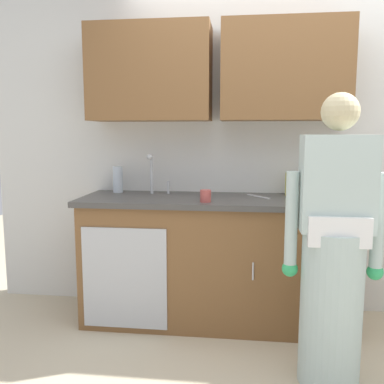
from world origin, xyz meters
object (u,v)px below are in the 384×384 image
(knife_on_counter, at_px, (259,196))
(cup_by_sink, at_px, (206,196))
(person_at_sink, at_px, (333,264))
(bottle_soap, at_px, (338,177))
(sink, at_px, (153,198))
(bottle_water_tall, at_px, (329,185))
(bottle_dish_liquid, at_px, (118,179))
(bottle_water_short, at_px, (290,184))

(knife_on_counter, bearing_deg, cup_by_sink, 90.26)
(person_at_sink, distance_m, bottle_soap, 1.05)
(person_at_sink, relative_size, knife_on_counter, 6.75)
(person_at_sink, bearing_deg, sink, 148.05)
(person_at_sink, distance_m, cup_by_sink, 0.96)
(bottle_water_tall, relative_size, bottle_soap, 0.63)
(knife_on_counter, bearing_deg, bottle_dish_liquid, 47.11)
(bottle_dish_liquid, xyz_separation_m, bottle_soap, (1.70, 0.05, 0.03))
(person_at_sink, bearing_deg, bottle_water_short, 99.50)
(bottle_water_short, distance_m, cup_by_sink, 0.71)
(person_at_sink, xyz_separation_m, cup_by_sink, (-0.75, 0.52, 0.29))
(bottle_dish_liquid, relative_size, bottle_soap, 0.75)
(knife_on_counter, bearing_deg, bottle_water_short, -106.71)
(bottle_dish_liquid, height_order, bottle_water_tall, bottle_dish_liquid)
(bottle_soap, xyz_separation_m, cup_by_sink, (-0.96, -0.44, -0.10))
(knife_on_counter, bearing_deg, bottle_soap, -112.44)
(bottle_water_short, bearing_deg, bottle_soap, 10.88)
(sink, bearing_deg, cup_by_sink, -26.96)
(bottle_water_tall, bearing_deg, bottle_dish_liquid, 178.42)
(sink, xyz_separation_m, knife_on_counter, (0.78, 0.07, 0.02))
(cup_by_sink, bearing_deg, bottle_soap, 24.57)
(bottle_water_tall, height_order, knife_on_counter, bottle_water_tall)
(person_at_sink, distance_m, bottle_water_tall, 0.94)
(bottle_dish_liquid, height_order, knife_on_counter, bottle_dish_liquid)
(bottle_soap, xyz_separation_m, knife_on_counter, (-0.60, -0.16, -0.14))
(bottle_dish_liquid, distance_m, bottle_soap, 1.70)
(cup_by_sink, distance_m, knife_on_counter, 0.47)
(bottle_dish_liquid, xyz_separation_m, cup_by_sink, (0.74, -0.39, -0.06))
(sink, distance_m, bottle_dish_liquid, 0.39)
(bottle_dish_liquid, relative_size, cup_by_sink, 2.50)
(sink, bearing_deg, bottle_water_short, 8.96)
(person_at_sink, height_order, bottle_soap, person_at_sink)
(person_at_sink, bearing_deg, bottle_dish_liquid, 148.60)
(bottle_water_short, bearing_deg, sink, -171.04)
(sink, xyz_separation_m, bottle_dish_liquid, (-0.32, 0.18, 0.12))
(sink, height_order, knife_on_counter, sink)
(bottle_water_short, distance_m, bottle_soap, 0.37)
(person_at_sink, height_order, cup_by_sink, person_at_sink)
(bottle_dish_liquid, height_order, bottle_soap, bottle_soap)
(sink, height_order, bottle_water_short, sink)
(person_at_sink, bearing_deg, bottle_water_tall, 81.37)
(sink, xyz_separation_m, bottle_soap, (1.38, 0.23, 0.15))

